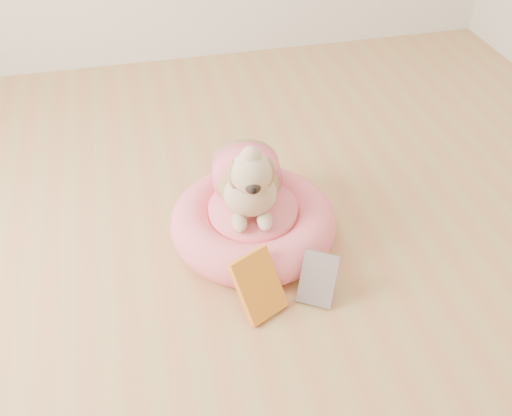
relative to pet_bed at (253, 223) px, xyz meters
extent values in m
plane|color=tan|center=(-0.10, -0.56, -0.08)|extent=(4.50, 4.50, 0.00)
cylinder|color=#FF637C|center=(0.00, 0.00, -0.03)|extent=(0.47, 0.47, 0.10)
torus|color=#FF637C|center=(0.00, 0.00, 0.00)|extent=(0.65, 0.65, 0.17)
cylinder|color=#FF637C|center=(0.00, 0.00, 0.04)|extent=(0.35, 0.35, 0.09)
cube|color=gold|center=(-0.06, -0.35, 0.03)|extent=(0.21, 0.20, 0.21)
cube|color=silver|center=(0.15, -0.35, 0.01)|extent=(0.17, 0.16, 0.18)
camera|label=1|loc=(-0.38, -1.64, 1.50)|focal=40.00mm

